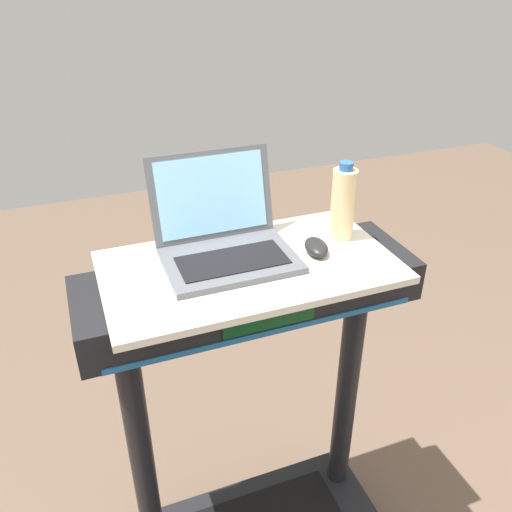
# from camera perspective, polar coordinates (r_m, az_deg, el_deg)

# --- Properties ---
(desk_board) EXTENTS (0.75, 0.42, 0.02)m
(desk_board) POSITION_cam_1_polar(r_m,az_deg,el_deg) (1.37, -0.74, -1.20)
(desk_board) COLOR beige
(desk_board) RESTS_ON treadmill_base
(laptop) EXTENTS (0.33, 0.30, 0.25)m
(laptop) POSITION_cam_1_polar(r_m,az_deg,el_deg) (1.38, -3.46, 1.92)
(laptop) COLOR #515459
(laptop) RESTS_ON desk_board
(computer_mouse) EXTENTS (0.08, 0.11, 0.03)m
(computer_mouse) POSITION_cam_1_polar(r_m,az_deg,el_deg) (1.42, 6.50, 0.97)
(computer_mouse) COLOR black
(computer_mouse) RESTS_ON desk_board
(water_bottle) EXTENTS (0.07, 0.07, 0.22)m
(water_bottle) POSITION_cam_1_polar(r_m,az_deg,el_deg) (1.47, 9.34, 5.59)
(water_bottle) COLOR beige
(water_bottle) RESTS_ON desk_board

